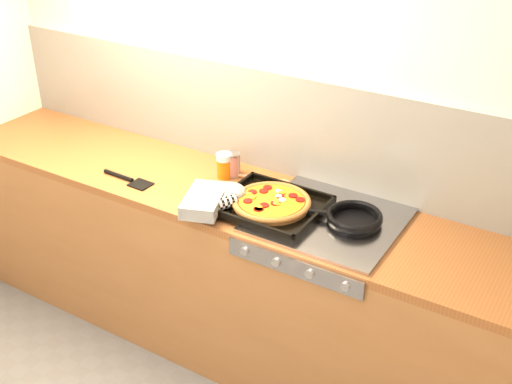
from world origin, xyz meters
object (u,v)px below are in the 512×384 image
Objects in this scene: frying_pan at (353,218)px; pizza_on_tray at (254,202)px; tomato_can at (232,164)px; juice_glass at (224,165)px.

pizza_on_tray is at bearing -164.53° from frying_pan.
tomato_can is 0.04m from juice_glass.
pizza_on_tray is 0.43m from frying_pan.
juice_glass reaches higher than tomato_can.
tomato_can is (-0.69, 0.12, 0.02)m from frying_pan.
pizza_on_tray reaches higher than frying_pan.
pizza_on_tray is at bearing -41.31° from tomato_can.
frying_pan is 3.51× the size of tomato_can.
frying_pan is at bearing 15.47° from pizza_on_tray.
tomato_can is at bearing 62.18° from juice_glass.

